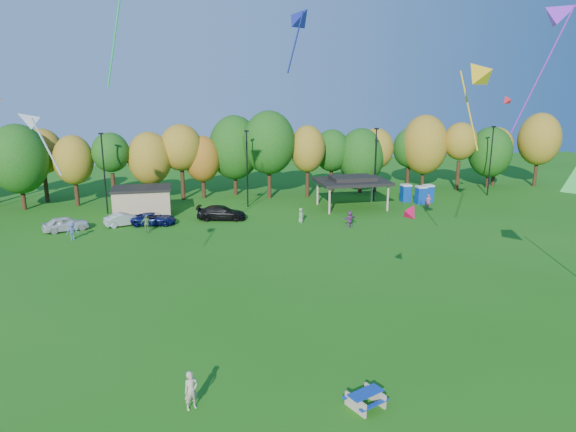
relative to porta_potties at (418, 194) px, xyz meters
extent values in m
plane|color=#19600F|center=(-23.00, -37.95, -1.10)|extent=(160.00, 160.00, 0.00)
cylinder|color=black|center=(-46.75, 6.24, 0.68)|extent=(0.50, 0.50, 3.56)
ellipsoid|color=#144C0F|center=(-46.75, 6.24, 4.84)|extent=(6.62, 6.62, 8.00)
cylinder|color=black|center=(-45.13, 10.30, 0.80)|extent=(0.50, 0.50, 3.79)
ellipsoid|color=olive|center=(-45.13, 10.30, 5.22)|extent=(4.94, 4.94, 5.58)
cylinder|color=black|center=(-41.01, 7.06, 0.57)|extent=(0.50, 0.50, 3.34)
ellipsoid|color=olive|center=(-41.01, 7.06, 4.47)|extent=(4.61, 4.61, 5.88)
cylinder|color=black|center=(-36.72, 6.89, 0.81)|extent=(0.50, 0.50, 3.82)
ellipsoid|color=#144C0F|center=(-36.72, 6.89, 5.26)|extent=(4.43, 4.43, 4.73)
cylinder|color=black|center=(-32.30, 7.55, 0.53)|extent=(0.50, 0.50, 3.25)
ellipsoid|color=olive|center=(-32.30, 7.55, 4.32)|extent=(5.33, 5.33, 6.53)
cylinder|color=black|center=(-28.45, 8.12, 0.88)|extent=(0.50, 0.50, 3.96)
ellipsoid|color=olive|center=(-28.45, 8.12, 5.51)|extent=(5.31, 5.31, 5.82)
cylinder|color=black|center=(-25.85, 8.39, 0.43)|extent=(0.50, 0.50, 3.05)
ellipsoid|color=#995914|center=(-25.85, 8.39, 3.98)|extent=(4.54, 4.54, 5.87)
cylinder|color=black|center=(-21.58, 9.58, 0.79)|extent=(0.50, 0.50, 3.77)
ellipsoid|color=#144C0F|center=(-21.58, 9.58, 5.19)|extent=(6.69, 6.69, 8.35)
cylinder|color=black|center=(-17.54, 6.58, 1.04)|extent=(0.50, 0.50, 4.28)
ellipsoid|color=#144C0F|center=(-17.54, 6.58, 6.04)|extent=(6.64, 6.64, 8.01)
cylinder|color=black|center=(-12.58, 6.26, 0.78)|extent=(0.50, 0.50, 3.76)
ellipsoid|color=olive|center=(-12.58, 6.26, 5.17)|extent=(4.49, 4.49, 6.02)
cylinder|color=black|center=(-8.71, 8.30, 0.62)|extent=(0.50, 0.50, 3.43)
ellipsoid|color=#144C0F|center=(-8.71, 8.30, 4.62)|extent=(4.77, 4.77, 5.63)
cylinder|color=black|center=(-4.89, 7.44, 0.38)|extent=(0.50, 0.50, 2.95)
ellipsoid|color=#144C0F|center=(-4.89, 7.44, 3.83)|extent=(6.14, 6.14, 7.54)
cylinder|color=black|center=(-2.61, 7.91, 0.66)|extent=(0.50, 0.50, 3.52)
ellipsoid|color=olive|center=(-2.61, 7.91, 4.77)|extent=(4.78, 4.78, 5.53)
cylinder|color=black|center=(3.06, 9.56, 0.60)|extent=(0.50, 0.50, 3.39)
ellipsoid|color=#144C0F|center=(3.06, 9.56, 4.55)|extent=(4.54, 4.54, 5.46)
cylinder|color=black|center=(4.70, 8.28, 0.76)|extent=(0.50, 0.50, 3.72)
ellipsoid|color=olive|center=(4.70, 8.28, 5.10)|extent=(6.32, 6.32, 8.24)
cylinder|color=black|center=(8.99, 6.32, 0.93)|extent=(0.50, 0.50, 4.06)
ellipsoid|color=olive|center=(8.99, 6.32, 5.67)|extent=(4.50, 4.50, 5.13)
cylinder|color=black|center=(14.07, 6.85, 0.43)|extent=(0.50, 0.50, 3.05)
ellipsoid|color=#144C0F|center=(14.07, 6.85, 3.99)|extent=(5.97, 5.97, 7.05)
cylinder|color=black|center=(15.99, 8.40, 0.68)|extent=(0.50, 0.50, 3.55)
ellipsoid|color=olive|center=(15.99, 8.40, 4.83)|extent=(4.60, 4.60, 4.99)
cylinder|color=black|center=(21.51, 6.56, 0.94)|extent=(0.50, 0.50, 4.07)
ellipsoid|color=olive|center=(21.51, 6.56, 5.68)|extent=(5.83, 5.83, 7.42)
cylinder|color=black|center=(-37.00, 2.05, 3.40)|extent=(0.16, 0.16, 9.00)
cube|color=black|center=(-37.00, 2.05, 7.90)|extent=(0.50, 0.25, 0.18)
cylinder|color=black|center=(-21.00, 2.05, 3.40)|extent=(0.16, 0.16, 9.00)
cube|color=black|center=(-21.00, 2.05, 7.90)|extent=(0.50, 0.25, 0.18)
cylinder|color=black|center=(-5.00, 2.05, 3.40)|extent=(0.16, 0.16, 9.00)
cube|color=black|center=(-5.00, 2.05, 7.90)|extent=(0.50, 0.25, 0.18)
cylinder|color=black|center=(11.00, 2.05, 3.40)|extent=(0.16, 0.16, 9.00)
cube|color=black|center=(11.00, 2.05, 7.90)|extent=(0.50, 0.25, 0.18)
cube|color=tan|center=(-33.00, 0.05, 0.40)|extent=(6.00, 4.00, 3.00)
cube|color=black|center=(-33.00, 0.05, 2.03)|extent=(6.30, 4.30, 0.25)
cylinder|color=tan|center=(-12.50, -3.45, 0.40)|extent=(0.24, 0.24, 3.00)
cylinder|color=tan|center=(-5.50, -3.45, 0.40)|extent=(0.24, 0.24, 3.00)
cylinder|color=tan|center=(-12.50, 1.55, 0.40)|extent=(0.24, 0.24, 3.00)
cylinder|color=tan|center=(-5.50, 1.55, 0.40)|extent=(0.24, 0.24, 3.00)
cube|color=black|center=(-9.00, -0.95, 2.05)|extent=(8.20, 6.20, 0.35)
cube|color=black|center=(-9.00, -0.95, 2.45)|extent=(5.00, 3.50, 0.45)
cube|color=#0B3798|center=(-1.30, 0.80, -0.10)|extent=(1.10, 1.10, 2.00)
cube|color=silver|center=(-1.30, 0.80, 0.99)|extent=(1.15, 1.15, 0.18)
cube|color=#0B3798|center=(0.00, -0.73, -0.10)|extent=(1.10, 1.10, 2.00)
cube|color=silver|center=(0.00, -0.73, 0.99)|extent=(1.15, 1.15, 0.18)
cube|color=#0B3798|center=(1.30, -0.06, -0.10)|extent=(1.10, 1.10, 2.00)
cube|color=silver|center=(1.30, -0.06, 0.99)|extent=(1.15, 1.15, 0.18)
cube|color=tan|center=(-21.95, -38.72, -0.77)|extent=(0.60, 1.26, 0.65)
cube|color=tan|center=(-20.86, -38.27, -0.77)|extent=(0.60, 1.26, 0.65)
cube|color=#113697|center=(-21.40, -38.50, -0.42)|extent=(1.77, 1.25, 0.05)
cube|color=#113697|center=(-21.19, -39.02, -0.70)|extent=(1.60, 0.83, 0.05)
cube|color=#113697|center=(-21.62, -37.98, -0.70)|extent=(1.60, 0.83, 0.05)
imported|color=#C5AB94|center=(-28.97, -37.00, -0.20)|extent=(0.77, 0.65, 1.79)
imported|color=silver|center=(-40.16, -4.68, -0.36)|extent=(4.67, 3.07, 1.48)
imported|color=#A7A8AD|center=(-34.65, -3.81, -0.44)|extent=(4.25, 2.61, 1.32)
imported|color=#0C154C|center=(-31.70, -4.14, -0.47)|extent=(4.79, 2.73, 1.26)
imported|color=black|center=(-24.63, -3.45, -0.34)|extent=(5.59, 3.25, 1.52)
imported|color=#465A9B|center=(-38.94, -8.16, -0.26)|extent=(1.25, 1.04, 1.68)
imported|color=#638C55|center=(-32.29, -7.06, -0.18)|extent=(1.09, 0.50, 1.83)
imported|color=gray|center=(-16.54, -6.44, -0.31)|extent=(0.87, 0.91, 1.57)
imported|color=#873885|center=(-12.09, -9.32, -0.25)|extent=(1.64, 1.03, 1.69)
imported|color=#AB5163|center=(-0.19, -3.11, -0.28)|extent=(0.71, 0.68, 1.64)
cone|color=#BABABA|center=(-36.09, -30.19, 11.25)|extent=(1.52, 1.31, 1.31)
cylinder|color=#BABABA|center=(-35.23, -30.45, 9.90)|extent=(1.10, 0.42, 2.85)
cone|color=gold|center=(-12.09, -30.18, 13.63)|extent=(2.13, 2.42, 2.03)
cylinder|color=gold|center=(-11.55, -28.78, 11.38)|extent=(0.74, 1.72, 4.73)
cone|color=purple|center=(-4.93, -27.80, 17.30)|extent=(2.85, 2.67, 2.33)
cylinder|color=purple|center=(-7.00, -29.02, 13.70)|extent=(2.49, 1.52, 7.55)
cone|color=navy|center=(-20.43, -22.11, 17.36)|extent=(2.33, 2.47, 2.00)
cylinder|color=navy|center=(-21.09, -23.11, 15.56)|extent=(0.89, 1.27, 3.79)
cylinder|color=#1BCF5F|center=(-32.19, -23.93, 16.08)|extent=(1.73, 1.92, 6.61)
cone|color=red|center=(2.42, -12.35, 11.69)|extent=(1.05, 1.29, 1.16)
cone|color=#DD0C41|center=(-16.91, -32.69, 6.33)|extent=(1.39, 1.29, 1.13)
camera|label=1|loc=(-29.07, -57.44, 12.69)|focal=32.00mm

